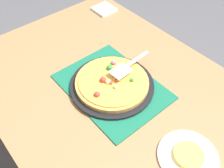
{
  "coord_description": "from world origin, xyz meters",
  "views": [
    {
      "loc": [
        -0.59,
        0.49,
        1.61
      ],
      "look_at": [
        0.0,
        0.0,
        0.77
      ],
      "focal_mm": 40.48,
      "sensor_mm": 36.0,
      "label": 1
    }
  ],
  "objects_px": {
    "pizza_server": "(128,66)",
    "pizza": "(112,82)",
    "plate_far_right": "(188,157)",
    "served_slice_right": "(189,155)",
    "pizza_pan": "(112,85)",
    "napkin_stack": "(104,9)"
  },
  "relations": [
    {
      "from": "pizza_pan",
      "to": "pizza_server",
      "type": "distance_m",
      "value": 0.11
    },
    {
      "from": "pizza",
      "to": "plate_far_right",
      "type": "xyz_separation_m",
      "value": [
        -0.44,
        0.01,
        -0.03
      ]
    },
    {
      "from": "pizza_pan",
      "to": "pizza",
      "type": "bearing_deg",
      "value": -25.76
    },
    {
      "from": "pizza_pan",
      "to": "served_slice_right",
      "type": "distance_m",
      "value": 0.44
    },
    {
      "from": "served_slice_right",
      "to": "napkin_stack",
      "type": "distance_m",
      "value": 1.04
    },
    {
      "from": "plate_far_right",
      "to": "pizza_server",
      "type": "xyz_separation_m",
      "value": [
        0.45,
        -0.11,
        0.07
      ]
    },
    {
      "from": "pizza_pan",
      "to": "plate_far_right",
      "type": "bearing_deg",
      "value": 178.57
    },
    {
      "from": "served_slice_right",
      "to": "pizza_server",
      "type": "xyz_separation_m",
      "value": [
        0.45,
        -0.11,
        0.05
      ]
    },
    {
      "from": "plate_far_right",
      "to": "napkin_stack",
      "type": "xyz_separation_m",
      "value": [
        0.97,
        -0.39,
        0.0
      ]
    },
    {
      "from": "pizza_pan",
      "to": "pizza",
      "type": "xyz_separation_m",
      "value": [
        0.0,
        -0.0,
        0.02
      ]
    },
    {
      "from": "pizza_pan",
      "to": "plate_far_right",
      "type": "xyz_separation_m",
      "value": [
        -0.44,
        0.01,
        -0.01
      ]
    },
    {
      "from": "served_slice_right",
      "to": "pizza_server",
      "type": "distance_m",
      "value": 0.46
    },
    {
      "from": "pizza_pan",
      "to": "napkin_stack",
      "type": "height_order",
      "value": "pizza_pan"
    },
    {
      "from": "plate_far_right",
      "to": "served_slice_right",
      "type": "height_order",
      "value": "served_slice_right"
    },
    {
      "from": "plate_far_right",
      "to": "napkin_stack",
      "type": "relative_size",
      "value": 1.83
    },
    {
      "from": "pizza_server",
      "to": "pizza",
      "type": "bearing_deg",
      "value": 93.04
    },
    {
      "from": "plate_far_right",
      "to": "served_slice_right",
      "type": "distance_m",
      "value": 0.01
    },
    {
      "from": "served_slice_right",
      "to": "pizza_server",
      "type": "height_order",
      "value": "pizza_server"
    },
    {
      "from": "pizza_server",
      "to": "napkin_stack",
      "type": "xyz_separation_m",
      "value": [
        0.52,
        -0.28,
        -0.06
      ]
    },
    {
      "from": "napkin_stack",
      "to": "pizza",
      "type": "bearing_deg",
      "value": 144.29
    },
    {
      "from": "pizza",
      "to": "pizza_server",
      "type": "bearing_deg",
      "value": -86.96
    },
    {
      "from": "pizza",
      "to": "pizza_server",
      "type": "xyz_separation_m",
      "value": [
        0.01,
        -0.1,
        0.04
      ]
    }
  ]
}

